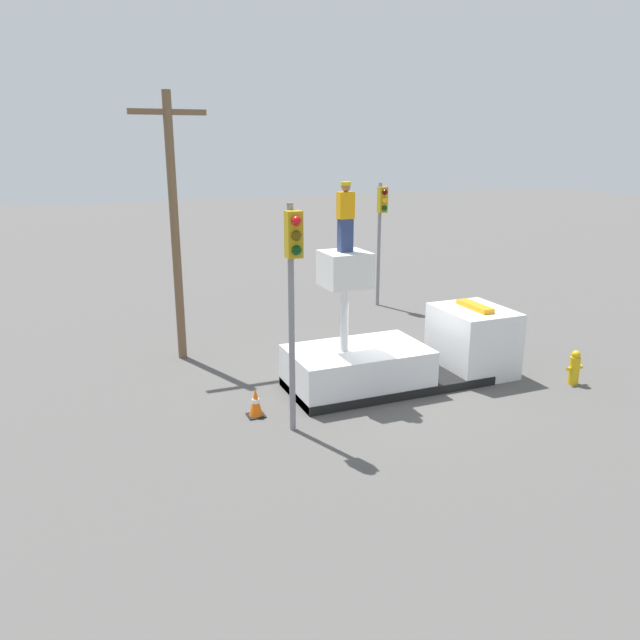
# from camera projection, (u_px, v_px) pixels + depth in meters

# --- Properties ---
(ground_plane) EXTENTS (120.00, 120.00, 0.00)m
(ground_plane) POSITION_uv_depth(u_px,v_px,m) (387.00, 385.00, 17.43)
(ground_plane) COLOR #565451
(bucket_truck) EXTENTS (6.53, 2.32, 3.84)m
(bucket_truck) POSITION_uv_depth(u_px,v_px,m) (405.00, 355.00, 17.39)
(bucket_truck) COLOR black
(bucket_truck) RESTS_ON ground
(worker) EXTENTS (0.40, 0.26, 1.75)m
(worker) POSITION_uv_depth(u_px,v_px,m) (345.00, 217.00, 15.64)
(worker) COLOR navy
(worker) RESTS_ON bucket_truck
(traffic_light_pole) EXTENTS (0.34, 0.57, 5.29)m
(traffic_light_pole) POSITION_uv_depth(u_px,v_px,m) (293.00, 275.00, 13.57)
(traffic_light_pole) COLOR gray
(traffic_light_pole) RESTS_ON ground
(traffic_light_across) EXTENTS (0.34, 0.57, 4.99)m
(traffic_light_across) POSITION_uv_depth(u_px,v_px,m) (381.00, 220.00, 24.88)
(traffic_light_across) COLOR gray
(traffic_light_across) RESTS_ON ground
(fire_hydrant) EXTENTS (0.52, 0.28, 0.99)m
(fire_hydrant) POSITION_uv_depth(u_px,v_px,m) (574.00, 368.00, 17.36)
(fire_hydrant) COLOR gold
(fire_hydrant) RESTS_ON ground
(traffic_cone_rear) EXTENTS (0.42, 0.42, 0.74)m
(traffic_cone_rear) POSITION_uv_depth(u_px,v_px,m) (256.00, 403.00, 15.34)
(traffic_cone_rear) COLOR black
(traffic_cone_rear) RESTS_ON ground
(utility_pole) EXTENTS (2.20, 0.26, 7.96)m
(utility_pole) POSITION_uv_depth(u_px,v_px,m) (174.00, 220.00, 18.47)
(utility_pole) COLOR brown
(utility_pole) RESTS_ON ground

